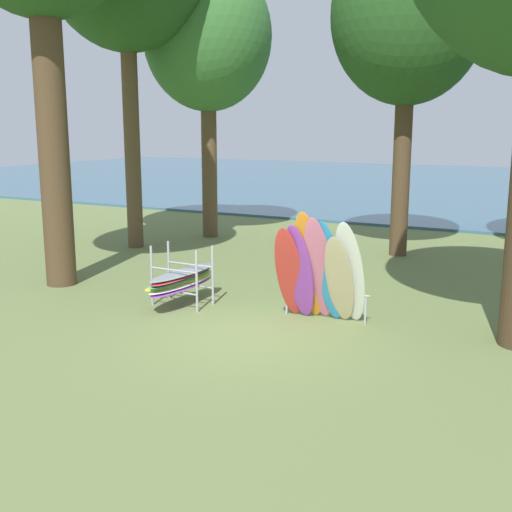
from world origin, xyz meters
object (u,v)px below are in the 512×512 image
Objects in this scene: tree_far_left_back at (408,16)px; tree_deep_back at (207,38)px; leaning_board_pile at (319,272)px; board_storage_rack at (182,279)px.

tree_deep_back is (-6.40, 0.12, -0.15)m from tree_far_left_back.
leaning_board_pile reaches higher than board_storage_rack.
board_storage_rack is (-2.53, -7.20, -5.95)m from tree_far_left_back.
board_storage_rack is at bearing -109.36° from tree_far_left_back.
board_storage_rack is (-2.99, -0.12, -0.44)m from leaning_board_pile.
tree_deep_back is 10.11m from board_storage_rack.
leaning_board_pile is (6.86, -7.20, -5.36)m from tree_deep_back.
tree_far_left_back is 4.20× the size of board_storage_rack.
tree_deep_back is 4.00× the size of leaning_board_pile.
tree_far_left_back is at bearing 70.64° from board_storage_rack.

